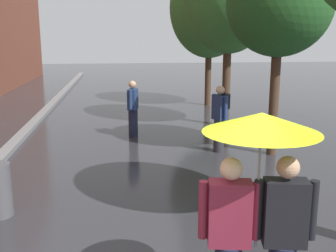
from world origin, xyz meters
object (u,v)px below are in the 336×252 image
street_tree_1 (279,4)px  couple_under_umbrella (258,191)px  pedestrian_walking_midground (220,117)px  pedestrian_walking_far (133,108)px  street_tree_3 (210,8)px

street_tree_1 → couple_under_umbrella: size_ratio=2.23×
couple_under_umbrella → pedestrian_walking_midground: couple_under_umbrella is taller
pedestrian_walking_far → street_tree_3: bearing=57.0°
street_tree_3 → pedestrian_walking_midground: size_ratio=3.57×
couple_under_umbrella → pedestrian_walking_midground: size_ratio=1.30×
street_tree_1 → couple_under_umbrella: 6.46m
pedestrian_walking_far → couple_under_umbrella: bearing=-83.5°
street_tree_1 → pedestrian_walking_far: (-3.23, 2.16, -2.69)m
street_tree_1 → street_tree_3: bearing=90.0°
pedestrian_walking_midground → pedestrian_walking_far: bearing=138.8°
couple_under_umbrella → street_tree_3: bearing=79.6°
street_tree_1 → pedestrian_walking_far: bearing=146.2°
street_tree_1 → couple_under_umbrella: street_tree_1 is taller
street_tree_3 → couple_under_umbrella: size_ratio=2.74×
street_tree_1 → pedestrian_walking_far: street_tree_1 is taller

